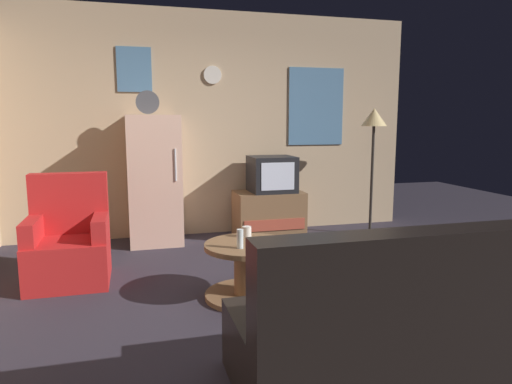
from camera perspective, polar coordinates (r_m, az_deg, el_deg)
The scene contains 11 objects.
ground_plane at distance 3.81m, azimuth 1.31°, elevation -13.38°, with size 12.00×12.00×0.00m, color #2D2833.
wall_with_art at distance 5.92m, azimuth -5.32°, elevation 8.30°, with size 5.20×0.12×2.77m.
fridge at distance 5.52m, azimuth -12.44°, elevation 1.50°, with size 0.60×0.62×1.77m.
tv_stand at distance 5.79m, azimuth 1.58°, elevation -2.72°, with size 0.84×0.53×0.56m.
crt_tv at distance 5.72m, azimuth 1.96°, elevation 2.23°, with size 0.54×0.51×0.44m.
standing_lamp at distance 5.96m, azimuth 14.34°, elevation 7.78°, with size 0.32×0.32×1.59m.
coffee_table at distance 3.81m, azimuth -0.90°, elevation -9.67°, with size 0.72×0.72×0.46m.
wine_glass at distance 3.59m, azimuth -1.98°, elevation -5.80°, with size 0.05×0.05×0.15m, color silver.
mug_ceramic_white at distance 3.95m, azimuth -1.14°, elevation -4.91°, with size 0.08×0.08×0.09m, color silver.
armchair at distance 4.50m, azimuth -22.07°, elevation -5.99°, with size 0.68×0.68×0.96m.
couch at distance 2.71m, azimuth 16.50°, elevation -16.04°, with size 1.70×0.80×0.92m.
Camera 1 is at (-1.00, -3.38, 1.44)m, focal length 32.40 mm.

